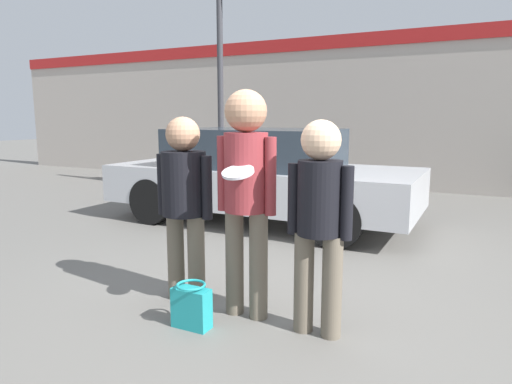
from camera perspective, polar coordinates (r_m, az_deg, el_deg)
The scene contains 8 objects.
ground_plane at distance 4.05m, azimuth 1.27°, elevation -14.19°, with size 56.00×56.00×0.00m, color #66635E.
storefront_building at distance 10.66m, azimuth 18.48°, elevation 9.66°, with size 24.00×0.22×3.46m.
person_left at distance 3.98m, azimuth -8.95°, elevation -0.16°, with size 0.55×0.38×1.62m.
person_middle_with_frisbee at distance 3.60m, azimuth -1.26°, elevation 1.21°, with size 0.52×0.54×1.83m.
person_right at distance 3.34m, azimuth 7.92°, elevation -2.50°, with size 0.49×0.32×1.60m.
parked_car_near at distance 7.02m, azimuth 0.53°, elevation 2.15°, with size 4.67×1.95×1.44m.
street_lamp at distance 9.43m, azimuth -2.86°, elevation 18.87°, with size 1.52×0.35×5.04m.
handbag at distance 3.67m, azimuth -8.07°, elevation -13.97°, with size 0.30×0.23×0.36m.
Camera 1 is at (1.60, -3.35, 1.62)m, focal length 32.00 mm.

